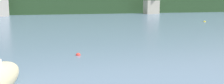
{
  "coord_description": "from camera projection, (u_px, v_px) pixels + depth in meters",
  "views": [
    {
      "loc": [
        -6.18,
        32.84,
        4.06
      ],
      "look_at": [
        0.0,
        50.46,
        1.16
      ],
      "focal_mm": 40.83,
      "sensor_mm": 36.0,
      "label": 1
    }
  ],
  "objects": [
    {
      "name": "mooring_buoy_mid",
      "position": [
        78.0,
        55.0,
        19.8
      ],
      "size": [
        0.38,
        0.38,
        0.38
      ],
      "primitive_type": "sphere",
      "color": "red",
      "rests_on": "ground_plane"
    },
    {
      "name": "mooring_buoy_near",
      "position": [
        205.0,
        22.0,
        54.12
      ],
      "size": [
        0.46,
        0.46,
        0.46
      ],
      "primitive_type": "sphere",
      "color": "yellow",
      "rests_on": "ground_plane"
    },
    {
      "name": "shore_building_central",
      "position": [
        151.0,
        5.0,
        92.34
      ],
      "size": [
        5.11,
        3.73,
        6.63
      ],
      "color": "#BCB29E",
      "rests_on": "ground_plane"
    }
  ]
}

